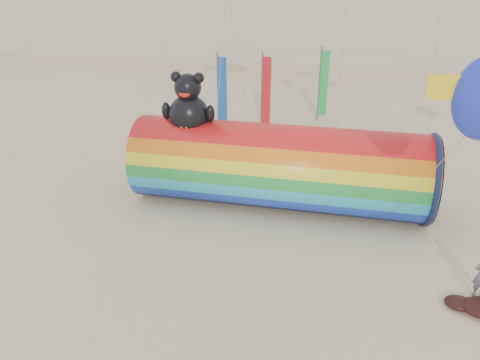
# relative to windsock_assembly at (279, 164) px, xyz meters

# --- Properties ---
(ground) EXTENTS (160.00, 160.00, 0.00)m
(ground) POSITION_rel_windsock_assembly_xyz_m (-1.62, -4.36, -2.00)
(ground) COLOR #CCB58C
(ground) RESTS_ON ground
(windsock_assembly) EXTENTS (13.10, 3.99, 6.04)m
(windsock_assembly) POSITION_rel_windsock_assembly_xyz_m (0.00, 0.00, 0.00)
(windsock_assembly) COLOR red
(windsock_assembly) RESTS_ON ground
(festival_banners) EXTENTS (6.89, 3.96, 5.20)m
(festival_banners) POSITION_rel_windsock_assembly_xyz_m (-2.21, 11.20, 0.63)
(festival_banners) COLOR #59595E
(festival_banners) RESTS_ON ground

